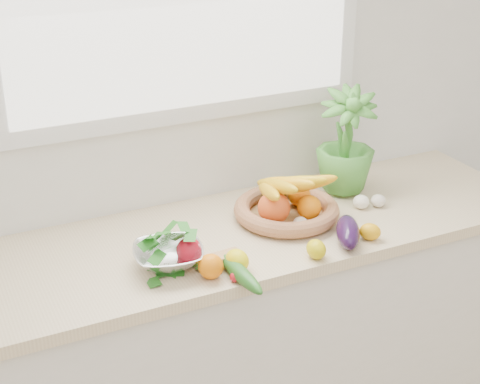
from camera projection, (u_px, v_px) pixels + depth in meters
name	position (u px, v px, depth m)	size (l,w,h in m)	color
back_wall	(185.00, 77.00, 2.45)	(4.50, 0.02, 2.70)	white
counter_cabinet	(225.00, 352.00, 2.59)	(2.20, 0.58, 0.86)	silver
countertop	(224.00, 240.00, 2.40)	(2.24, 0.62, 0.04)	beige
orange_loose	(211.00, 266.00, 2.13)	(0.07, 0.07, 0.07)	orange
lemon_a	(237.00, 260.00, 2.17)	(0.07, 0.08, 0.07)	yellow
lemon_b	(316.00, 249.00, 2.24)	(0.06, 0.07, 0.06)	#D1BD0B
lemon_c	(370.00, 232.00, 2.35)	(0.06, 0.07, 0.06)	#EBA10C
apple	(189.00, 250.00, 2.22)	(0.08, 0.08, 0.08)	#B00E1E
ginger	(222.00, 260.00, 2.20)	(0.12, 0.05, 0.04)	tan
garlic_a	(378.00, 201.00, 2.57)	(0.05, 0.05, 0.04)	silver
garlic_b	(361.00, 202.00, 2.56)	(0.06, 0.06, 0.05)	white
garlic_c	(300.00, 223.00, 2.42)	(0.05, 0.05, 0.04)	silver
eggplant	(348.00, 232.00, 2.32)	(0.07, 0.19, 0.08)	#230D33
cucumber	(240.00, 273.00, 2.12)	(0.05, 0.25, 0.05)	#1B5D1B
radish	(235.00, 277.00, 2.12)	(0.03, 0.03, 0.03)	red
potted_herb	(346.00, 140.00, 2.61)	(0.21, 0.21, 0.38)	#4A9A38
fruit_basket	(286.00, 204.00, 2.48)	(0.48, 0.48, 0.19)	tan
colander_with_spinach	(168.00, 251.00, 2.18)	(0.25, 0.25, 0.11)	silver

